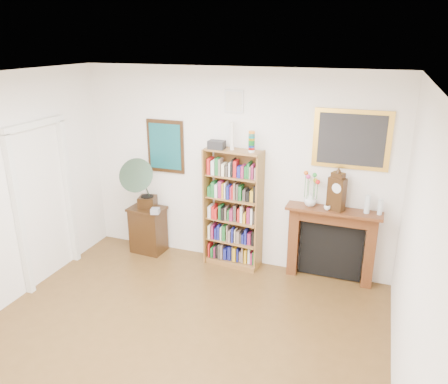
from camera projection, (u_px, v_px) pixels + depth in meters
name	position (u px, v px, depth m)	size (l,w,h in m)	color
room	(145.00, 245.00, 3.92)	(4.51, 5.01, 2.81)	#563A1A
door_casing	(44.00, 190.00, 5.73)	(0.08, 1.02, 2.17)	white
teal_poster	(165.00, 146.00, 6.37)	(0.58, 0.04, 0.78)	black
small_picture	(234.00, 101.00, 5.80)	(0.26, 0.04, 0.30)	white
gilt_painting	(351.00, 140.00, 5.43)	(0.95, 0.04, 0.75)	gold
bookshelf	(233.00, 203.00, 6.12)	(0.82, 0.36, 1.98)	brown
side_cabinet	(148.00, 229.00, 6.71)	(0.53, 0.38, 0.72)	black
fireplace	(332.00, 238.00, 5.86)	(1.24, 0.31, 1.04)	#492011
gramophone	(141.00, 180.00, 6.38)	(0.61, 0.71, 0.82)	black
cd_stack	(155.00, 211.00, 6.37)	(0.12, 0.12, 0.08)	#B0AEBB
mantel_clock	(337.00, 192.00, 5.57)	(0.25, 0.20, 0.51)	black
flower_vase	(310.00, 200.00, 5.76)	(0.16, 0.16, 0.17)	silver
teacup	(327.00, 207.00, 5.64)	(0.08, 0.08, 0.07)	white
bottle_left	(367.00, 204.00, 5.51)	(0.07, 0.07, 0.24)	silver
bottle_right	(380.00, 207.00, 5.47)	(0.06, 0.06, 0.20)	silver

